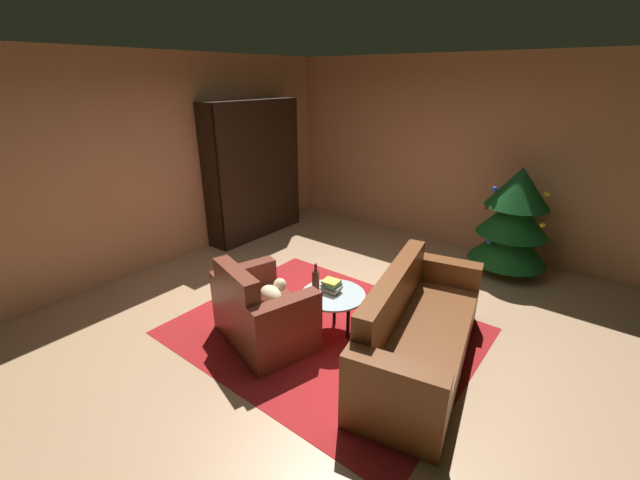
# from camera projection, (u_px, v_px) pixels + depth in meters

# --- Properties ---
(ground_plane) EXTENTS (7.30, 7.30, 0.00)m
(ground_plane) POSITION_uv_depth(u_px,v_px,m) (320.00, 322.00, 4.32)
(ground_plane) COLOR tan
(wall_back) EXTENTS (5.43, 0.06, 2.74)m
(wall_back) POSITION_uv_depth(u_px,v_px,m) (446.00, 153.00, 6.04)
(wall_back) COLOR tan
(wall_back) RESTS_ON ground
(wall_left) EXTENTS (0.06, 6.20, 2.74)m
(wall_left) POSITION_uv_depth(u_px,v_px,m) (160.00, 163.00, 5.33)
(wall_left) COLOR tan
(wall_left) RESTS_ON ground
(area_rug) EXTENTS (2.86, 2.31, 0.01)m
(area_rug) POSITION_uv_depth(u_px,v_px,m) (325.00, 331.00, 4.16)
(area_rug) COLOR #A31C1E
(area_rug) RESTS_ON ground
(bookshelf_unit) EXTENTS (0.39, 1.68, 2.11)m
(bookshelf_unit) POSITION_uv_depth(u_px,v_px,m) (260.00, 170.00, 6.42)
(bookshelf_unit) COLOR black
(bookshelf_unit) RESTS_ON ground
(armchair_red) EXTENTS (1.14, 0.93, 0.85)m
(armchair_red) POSITION_uv_depth(u_px,v_px,m) (262.00, 313.00, 3.91)
(armchair_red) COLOR brown
(armchair_red) RESTS_ON ground
(couch_red) EXTENTS (1.13, 2.12, 0.86)m
(couch_red) POSITION_uv_depth(u_px,v_px,m) (417.00, 334.00, 3.61)
(couch_red) COLOR brown
(couch_red) RESTS_ON ground
(coffee_table) EXTENTS (0.63, 0.63, 0.46)m
(coffee_table) POSITION_uv_depth(u_px,v_px,m) (333.00, 298.00, 3.98)
(coffee_table) COLOR black
(coffee_table) RESTS_ON ground
(book_stack_on_table) EXTENTS (0.20, 0.16, 0.12)m
(book_stack_on_table) POSITION_uv_depth(u_px,v_px,m) (331.00, 286.00, 3.98)
(book_stack_on_table) COLOR gray
(book_stack_on_table) RESTS_ON coffee_table
(bottle_on_table) EXTENTS (0.07, 0.07, 0.31)m
(bottle_on_table) POSITION_uv_depth(u_px,v_px,m) (316.00, 281.00, 3.94)
(bottle_on_table) COLOR #5C221D
(bottle_on_table) RESTS_ON coffee_table
(decorated_tree) EXTENTS (0.97, 0.97, 1.41)m
(decorated_tree) POSITION_uv_depth(u_px,v_px,m) (513.00, 220.00, 5.15)
(decorated_tree) COLOR brown
(decorated_tree) RESTS_ON ground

